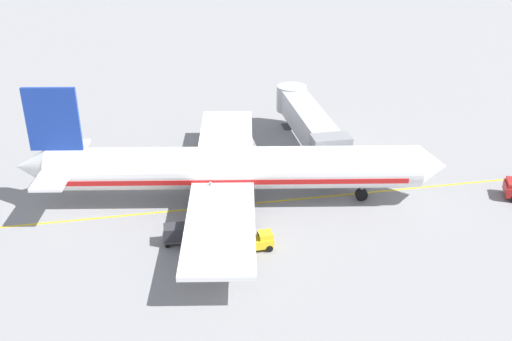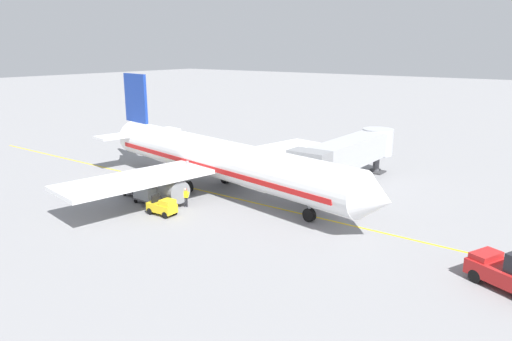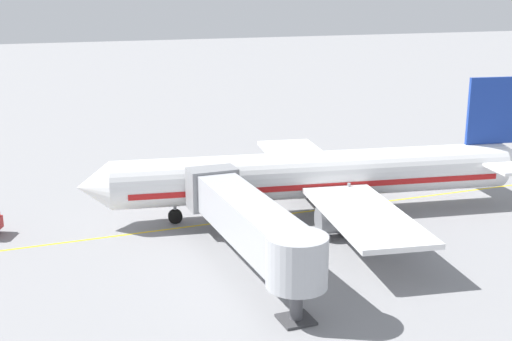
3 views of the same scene
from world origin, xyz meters
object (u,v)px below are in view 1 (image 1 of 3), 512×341
baggage_cart_front (211,235)px  ground_crew_wing_walker (252,221)px  baggage_cart_second_in_train (177,233)px  baggage_tug_lead (258,241)px  jet_bridge (308,121)px  parked_airliner (232,169)px

baggage_cart_front → ground_crew_wing_walker: size_ratio=1.73×
baggage_cart_second_in_train → baggage_cart_front: bearing=72.9°
baggage_tug_lead → baggage_cart_second_in_train: bearing=-108.5°
ground_crew_wing_walker → baggage_tug_lead: bearing=-0.8°
baggage_cart_front → ground_crew_wing_walker: ground_crew_wing_walker is taller
jet_bridge → baggage_tug_lead: jet_bridge is taller
parked_airliner → ground_crew_wing_walker: 5.76m
baggage_tug_lead → baggage_cart_second_in_train: size_ratio=0.87×
parked_airliner → jet_bridge: parked_airliner is taller
parked_airliner → baggage_cart_second_in_train: 8.18m
baggage_tug_lead → ground_crew_wing_walker: 2.65m
baggage_tug_lead → ground_crew_wing_walker: ground_crew_wing_walker is taller
baggage_tug_lead → jet_bridge: bearing=153.1°
baggage_tug_lead → ground_crew_wing_walker: (-2.64, 0.04, 0.24)m
jet_bridge → baggage_tug_lead: bearing=-26.9°
jet_bridge → baggage_tug_lead: (16.79, -8.52, -2.75)m
baggage_cart_front → jet_bridge: bearing=142.4°
baggage_cart_second_in_train → ground_crew_wing_walker: size_ratio=1.73×
baggage_tug_lead → baggage_cart_second_in_train: 6.33m
jet_bridge → baggage_cart_front: jet_bridge is taller
baggage_cart_front → baggage_cart_second_in_train: same height
jet_bridge → baggage_cart_second_in_train: size_ratio=5.94×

